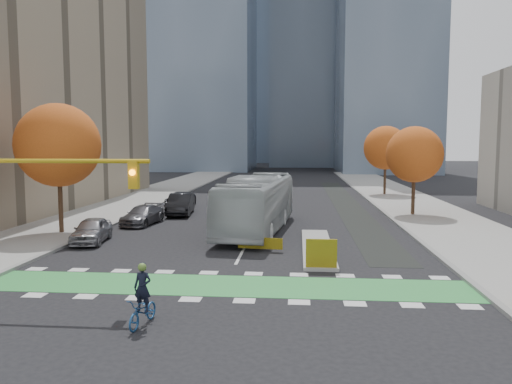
% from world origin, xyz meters
% --- Properties ---
extents(ground, '(300.00, 300.00, 0.00)m').
position_xyz_m(ground, '(0.00, 0.00, 0.00)').
color(ground, black).
rests_on(ground, ground).
extents(sidewalk_west, '(7.00, 120.00, 0.15)m').
position_xyz_m(sidewalk_west, '(-13.50, 20.00, 0.07)').
color(sidewalk_west, gray).
rests_on(sidewalk_west, ground).
extents(sidewalk_east, '(7.00, 120.00, 0.15)m').
position_xyz_m(sidewalk_east, '(13.50, 20.00, 0.07)').
color(sidewalk_east, gray).
rests_on(sidewalk_east, ground).
extents(curb_west, '(0.30, 120.00, 0.16)m').
position_xyz_m(curb_west, '(-10.00, 20.00, 0.07)').
color(curb_west, gray).
rests_on(curb_west, ground).
extents(curb_east, '(0.30, 120.00, 0.16)m').
position_xyz_m(curb_east, '(10.00, 20.00, 0.07)').
color(curb_east, gray).
rests_on(curb_east, ground).
extents(bike_crossing, '(20.00, 3.00, 0.01)m').
position_xyz_m(bike_crossing, '(0.00, 1.50, 0.01)').
color(bike_crossing, green).
rests_on(bike_crossing, ground).
extents(centre_line, '(0.15, 70.00, 0.01)m').
position_xyz_m(centre_line, '(0.00, 40.00, 0.01)').
color(centre_line, silver).
rests_on(centre_line, ground).
extents(bike_lane_paint, '(2.50, 50.00, 0.01)m').
position_xyz_m(bike_lane_paint, '(7.50, 30.00, 0.01)').
color(bike_lane_paint, black).
rests_on(bike_lane_paint, ground).
extents(median_island, '(1.60, 10.00, 0.16)m').
position_xyz_m(median_island, '(4.00, 9.00, 0.08)').
color(median_island, gray).
rests_on(median_island, ground).
extents(hazard_board, '(1.40, 0.12, 1.30)m').
position_xyz_m(hazard_board, '(4.00, 4.20, 0.80)').
color(hazard_board, yellow).
rests_on(hazard_board, median_island).
extents(tower_nw, '(22.00, 22.00, 70.00)m').
position_xyz_m(tower_nw, '(-18.00, 90.00, 35.00)').
color(tower_nw, '#47566B').
rests_on(tower_nw, ground).
extents(tower_ne, '(18.00, 24.00, 60.00)m').
position_xyz_m(tower_ne, '(20.00, 85.00, 30.00)').
color(tower_ne, '#47566B').
rests_on(tower_ne, ground).
extents(tower_far, '(26.00, 26.00, 80.00)m').
position_xyz_m(tower_far, '(-4.00, 140.00, 40.00)').
color(tower_far, '#47566B').
rests_on(tower_far, ground).
extents(tree_west, '(5.20, 5.20, 8.22)m').
position_xyz_m(tree_west, '(-12.00, 12.00, 5.62)').
color(tree_west, '#332114').
rests_on(tree_west, ground).
extents(tree_east_near, '(4.40, 4.40, 7.08)m').
position_xyz_m(tree_east_near, '(12.00, 22.00, 4.86)').
color(tree_east_near, '#332114').
rests_on(tree_east_near, ground).
extents(tree_east_far, '(4.80, 4.80, 7.65)m').
position_xyz_m(tree_east_far, '(12.50, 38.00, 5.24)').
color(tree_east_far, '#332114').
rests_on(tree_east_far, ground).
extents(traffic_signal_west, '(8.53, 0.56, 5.20)m').
position_xyz_m(traffic_signal_west, '(-7.93, -0.51, 4.03)').
color(traffic_signal_west, '#BF9914').
rests_on(traffic_signal_west, ground).
extents(cyclist, '(0.88, 1.82, 2.02)m').
position_xyz_m(cyclist, '(-1.92, -3.13, 0.67)').
color(cyclist, navy).
rests_on(cyclist, ground).
extents(bus, '(4.44, 13.38, 3.66)m').
position_xyz_m(bus, '(0.28, 14.27, 1.83)').
color(bus, '#B1B7B9').
rests_on(bus, ground).
extents(parked_car_a, '(2.25, 4.41, 1.44)m').
position_xyz_m(parked_car_a, '(-9.00, 9.59, 0.72)').
color(parked_car_a, '#939297').
rests_on(parked_car_a, ground).
extents(parked_car_b, '(2.33, 5.29, 1.69)m').
position_xyz_m(parked_car_b, '(-6.50, 21.14, 0.84)').
color(parked_car_b, black).
rests_on(parked_car_b, ground).
extents(parked_car_c, '(2.43, 4.80, 1.34)m').
position_xyz_m(parked_car_c, '(-8.05, 16.14, 0.67)').
color(parked_car_c, '#515055').
rests_on(parked_car_c, ground).
extents(parked_car_d, '(2.40, 4.87, 1.33)m').
position_xyz_m(parked_car_d, '(-7.71, 26.14, 0.67)').
color(parked_car_d, black).
rests_on(parked_car_d, ground).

